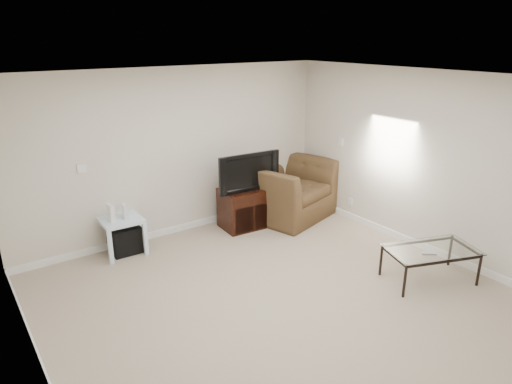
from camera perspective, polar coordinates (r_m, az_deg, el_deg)
floor at (r=5.41m, az=3.15°, el=-13.51°), size 5.00×5.00×0.00m
ceiling at (r=4.58m, az=3.73°, el=13.86°), size 5.00×5.00×0.00m
wall_back at (r=6.89m, az=-9.74°, el=4.84°), size 5.00×0.02×2.50m
wall_left at (r=3.93m, az=-26.68°, el=-8.18°), size 0.02×5.00×2.50m
wall_right at (r=6.65m, az=20.50°, el=3.37°), size 0.02×5.00×2.50m
plate_back at (r=6.43m, az=-20.95°, el=2.79°), size 0.12×0.02×0.12m
plate_right_switch at (r=7.61m, az=10.55°, el=6.14°), size 0.02×0.09×0.13m
plate_right_outlet at (r=7.68m, az=11.72°, el=-1.21°), size 0.02×0.08×0.12m
tv_stand at (r=7.23m, az=-1.33°, el=-1.96°), size 0.80×0.58×0.64m
dvd_player at (r=7.12m, az=-1.17°, el=-0.47°), size 0.42×0.31×0.06m
television at (r=7.01m, az=-1.24°, el=2.66°), size 0.97×0.26×0.59m
side_table at (r=6.66m, az=-16.37°, el=-5.23°), size 0.56×0.56×0.52m
subwoofer at (r=6.72m, az=-16.10°, el=-5.70°), size 0.41×0.41×0.40m
game_console at (r=6.47m, az=-17.71°, el=-2.47°), size 0.05×0.17×0.24m
game_case at (r=6.52m, az=-16.06°, el=-2.27°), size 0.08×0.16×0.21m
recliner at (r=7.60m, az=3.87°, el=1.51°), size 1.63×1.28×1.25m
coffee_table at (r=6.11m, az=20.81°, el=-8.48°), size 1.24×0.96×0.43m
remote at (r=5.87m, az=20.83°, el=-7.20°), size 0.16×0.15×0.02m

